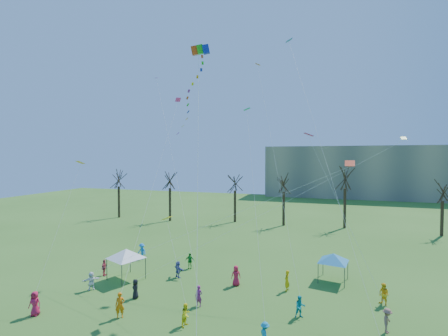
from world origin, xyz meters
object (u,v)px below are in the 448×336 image
(canopy_tent_white, at_px, (126,254))
(canopy_tent_blue, at_px, (333,258))
(distant_building, at_px, (371,172))
(big_box_kite, at_px, (194,96))

(canopy_tent_white, height_order, canopy_tent_blue, canopy_tent_white)
(distant_building, distance_m, big_box_kite, 79.75)
(distant_building, xyz_separation_m, canopy_tent_blue, (-12.69, -68.67, -5.23))
(distant_building, height_order, canopy_tent_white, distant_building)
(canopy_tent_white, bearing_deg, big_box_kite, -9.25)
(distant_building, height_order, canopy_tent_blue, distant_building)
(big_box_kite, height_order, canopy_tent_blue, big_box_kite)
(distant_building, distance_m, canopy_tent_blue, 70.03)
(distant_building, bearing_deg, big_box_kite, -107.73)
(big_box_kite, relative_size, canopy_tent_white, 5.90)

